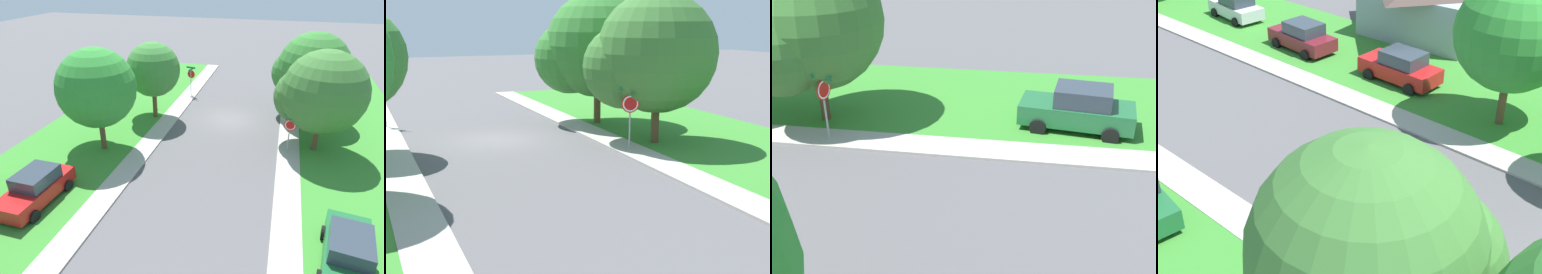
% 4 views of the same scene
% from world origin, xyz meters
% --- Properties ---
extents(ground_plane, '(120.00, 120.00, 0.00)m').
position_xyz_m(ground_plane, '(0.00, 0.00, 0.00)').
color(ground_plane, '#565456').
extents(sidewalk_east, '(1.40, 56.00, 0.10)m').
position_xyz_m(sidewalk_east, '(4.70, 12.00, 0.05)').
color(sidewalk_east, '#ADA89E').
rests_on(sidewalk_east, ground).
extents(sidewalk_west, '(1.40, 56.00, 0.10)m').
position_xyz_m(sidewalk_west, '(-4.70, 12.00, 0.05)').
color(sidewalk_west, '#ADA89E').
rests_on(sidewalk_west, ground).
extents(stop_sign_far_corner, '(0.90, 0.90, 2.77)m').
position_xyz_m(stop_sign_far_corner, '(-4.57, 4.43, 1.89)').
color(stop_sign_far_corner, '#9E9EA3').
rests_on(stop_sign_far_corner, ground).
extents(tree_across_right, '(5.67, 5.27, 6.71)m').
position_xyz_m(tree_across_right, '(-6.01, 3.34, 3.90)').
color(tree_across_right, brown).
rests_on(tree_across_right, ground).
extents(tree_across_left, '(5.80, 5.40, 6.87)m').
position_xyz_m(tree_across_left, '(-5.63, -2.04, 4.00)').
color(tree_across_left, brown).
rests_on(tree_across_left, ground).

